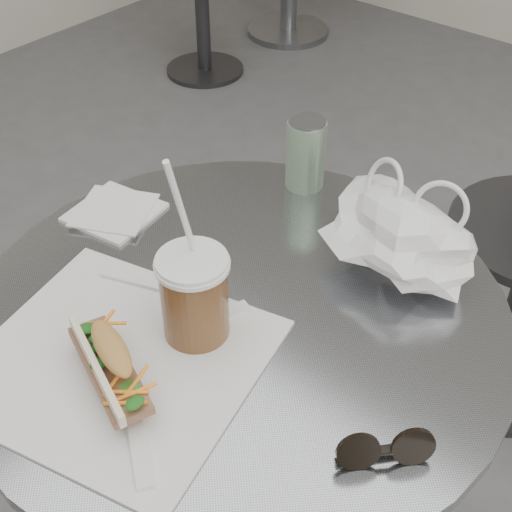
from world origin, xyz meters
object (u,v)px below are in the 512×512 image
Objects in this scene: cafe_table at (241,429)px; drink_can at (306,154)px; iced_coffee at (194,296)px; banh_mi at (111,365)px; bg_chair at (194,2)px; sunglasses at (385,450)px.

drink_can reaches higher than cafe_table.
iced_coffee is at bearing -100.39° from cafe_table.
bg_chair is at bearing 153.30° from banh_mi.
iced_coffee is at bearing -33.97° from bg_chair.
banh_mi is 0.14m from iced_coffee.
banh_mi reaches higher than cafe_table.
iced_coffee is 0.39m from drink_can.
banh_mi is at bearing -80.57° from drink_can.
iced_coffee reaches higher than bg_chair.
banh_mi is 2.34× the size of sunglasses.
cafe_table is at bearing 79.61° from iced_coffee.
iced_coffee is at bearing 132.04° from sunglasses.
drink_can is (1.52, -1.28, 0.47)m from bg_chair.
iced_coffee reaches higher than banh_mi.
drink_can reaches higher than banh_mi.
cafe_table is 0.42m from sunglasses.
bg_chair is 2.44m from banh_mi.
iced_coffee reaches higher than cafe_table.
sunglasses is (0.29, -0.08, 0.29)m from cafe_table.
cafe_table is 2.28m from bg_chair.
iced_coffee is 0.30m from sunglasses.
iced_coffee reaches higher than sunglasses.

